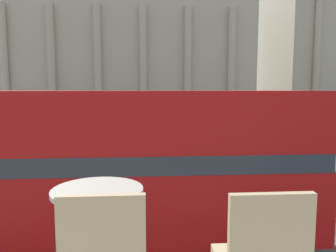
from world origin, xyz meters
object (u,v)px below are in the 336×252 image
object	(u,v)px
cafe_dining_table	(98,217)
double_decker_bus	(126,165)
car_maroon	(49,129)
traffic_light_mid	(84,117)
plaza_building_left	(124,59)
traffic_light_near	(280,138)
pedestrian_olive	(142,130)
pedestrian_yellow	(75,170)

from	to	relation	value
cafe_dining_table	double_decker_bus	bearing A→B (deg)	91.58
car_maroon	cafe_dining_table	bearing A→B (deg)	-171.58
cafe_dining_table	traffic_light_mid	xyz separation A→B (m)	(-3.37, 17.97, -0.85)
plaza_building_left	traffic_light_near	size ratio (longest dim) A/B	8.87
plaza_building_left	car_maroon	size ratio (longest dim) A/B	8.17
traffic_light_mid	pedestrian_olive	distance (m)	8.38
plaza_building_left	pedestrian_yellow	xyz separation A→B (m)	(-0.24, -33.43, -7.72)
plaza_building_left	car_maroon	bearing A→B (deg)	-110.29
traffic_light_near	traffic_light_mid	world-z (taller)	traffic_light_mid
traffic_light_mid	pedestrian_yellow	size ratio (longest dim) A/B	2.58
car_maroon	plaza_building_left	bearing A→B (deg)	-28.45
cafe_dining_table	car_maroon	distance (m)	30.21
traffic_light_near	cafe_dining_table	bearing A→B (deg)	-119.01
double_decker_bus	traffic_light_mid	distance (m)	12.07
double_decker_bus	traffic_light_near	bearing A→B (deg)	31.53
cafe_dining_table	plaza_building_left	xyz separation A→B (m)	(-2.47, 45.36, 5.10)
traffic_light_near	pedestrian_yellow	distance (m)	8.60
traffic_light_mid	car_maroon	size ratio (longest dim) A/B	0.99
double_decker_bus	traffic_light_mid	xyz separation A→B (m)	(-3.20, 11.63, 0.28)
cafe_dining_table	traffic_light_near	distance (m)	11.35
car_maroon	pedestrian_yellow	xyz separation A→B (m)	(5.87, -16.89, 0.22)
traffic_light_mid	pedestrian_yellow	bearing A→B (deg)	-83.75
cafe_dining_table	car_maroon	xyz separation A→B (m)	(-8.58, 28.82, -2.84)
pedestrian_olive	double_decker_bus	bearing A→B (deg)	-151.14
cafe_dining_table	traffic_light_mid	bearing A→B (deg)	100.64
pedestrian_yellow	car_maroon	bearing A→B (deg)	-19.61
cafe_dining_table	pedestrian_yellow	bearing A→B (deg)	102.81
traffic_light_mid	plaza_building_left	bearing A→B (deg)	88.11
car_maroon	traffic_light_near	bearing A→B (deg)	-151.55
cafe_dining_table	traffic_light_near	bearing A→B (deg)	60.99
plaza_building_left	traffic_light_mid	world-z (taller)	plaza_building_left
plaza_building_left	traffic_light_near	distance (m)	36.86
plaza_building_left	traffic_light_near	bearing A→B (deg)	-77.36
plaza_building_left	pedestrian_yellow	size ratio (longest dim) A/B	21.39
double_decker_bus	car_maroon	bearing A→B (deg)	109.89
pedestrian_yellow	pedestrian_olive	world-z (taller)	pedestrian_olive
cafe_dining_table	pedestrian_olive	size ratio (longest dim) A/B	0.45
double_decker_bus	plaza_building_left	distance (m)	39.59
car_maroon	pedestrian_yellow	size ratio (longest dim) A/B	2.62
traffic_light_near	traffic_light_mid	bearing A→B (deg)	137.63
traffic_light_mid	pedestrian_yellow	xyz separation A→B (m)	(0.66, -6.04, -1.77)
pedestrian_olive	plaza_building_left	bearing A→B (deg)	37.01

